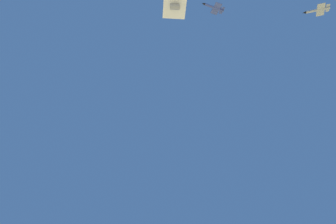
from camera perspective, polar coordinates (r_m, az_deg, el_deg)
The scene contains 2 objects.
chase_jet_left_wing at distance 204.26m, azimuth 8.53°, elevation 18.61°, with size 15.24×8.96×4.00m.
chase_jet_high_escort at distance 206.49m, azimuth 26.02°, elevation 16.64°, with size 15.28×8.92×4.00m.
Camera 1 is at (5.99, 88.64, 1.97)m, focal length 32.85 mm.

